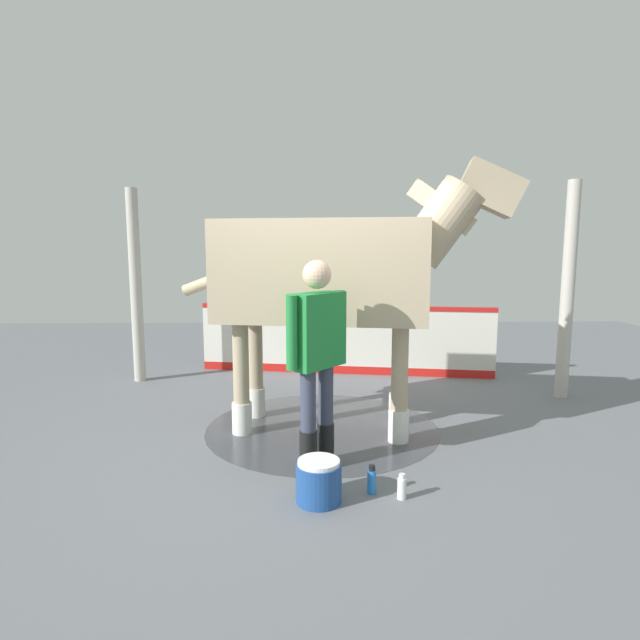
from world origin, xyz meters
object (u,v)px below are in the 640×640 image
(bottle_shampoo, at_px, (402,487))
(bottle_spray, at_px, (372,481))
(handler, at_px, (317,349))
(wash_bucket, at_px, (319,481))
(horse, at_px, (333,274))

(bottle_shampoo, distance_m, bottle_spray, 0.23)
(bottle_shampoo, bearing_deg, handler, 136.70)
(wash_bucket, xyz_separation_m, bottle_shampoo, (0.62, 0.03, -0.07))
(horse, relative_size, bottle_spray, 15.01)
(handler, bearing_deg, bottle_spray, 170.67)
(wash_bucket, height_order, bottle_shampoo, wash_bucket)
(horse, distance_m, bottle_spray, 2.09)
(horse, relative_size, bottle_shampoo, 17.37)
(handler, bearing_deg, bottle_shampoo, 178.07)
(horse, xyz_separation_m, handler, (-0.18, -0.94, -0.57))
(handler, height_order, wash_bucket, handler)
(horse, distance_m, wash_bucket, 2.13)
(horse, relative_size, wash_bucket, 9.96)
(bottle_spray, bearing_deg, bottle_shampoo, -22.38)
(bottle_spray, bearing_deg, horse, 99.10)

